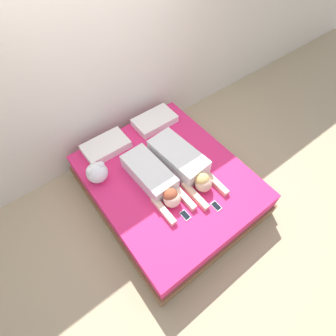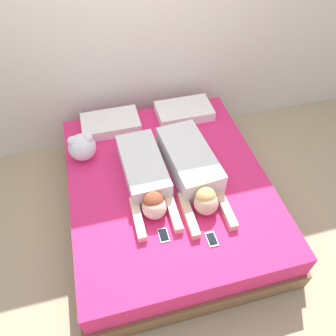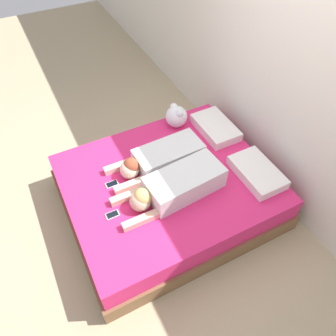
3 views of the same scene
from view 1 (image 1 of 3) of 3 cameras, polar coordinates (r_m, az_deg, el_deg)
ground_plane at (r=3.65m, az=-0.00°, el=-5.65°), size 12.00×12.00×0.00m
wall_back at (r=3.44m, az=-13.33°, el=20.22°), size 12.00×0.06×2.60m
bed at (r=3.45m, az=-0.00°, el=-3.75°), size 1.82×2.15×0.47m
pillow_head_left at (r=3.56m, az=-13.38°, el=4.59°), size 0.59×0.36×0.11m
pillow_head_right at (r=3.80m, az=-2.93°, el=10.27°), size 0.59×0.36×0.11m
person_left at (r=3.10m, az=-2.96°, el=-2.38°), size 0.37×1.05×0.23m
person_right at (r=3.23m, az=3.31°, el=1.22°), size 0.43×1.12×0.24m
cell_phone_left at (r=2.98m, az=3.76°, el=-10.22°), size 0.07×0.13×0.01m
cell_phone_right at (r=3.07m, az=10.44°, el=-8.16°), size 0.07×0.13×0.01m
plush_toy at (r=3.22m, az=-15.21°, el=-0.90°), size 0.26×0.26×0.27m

